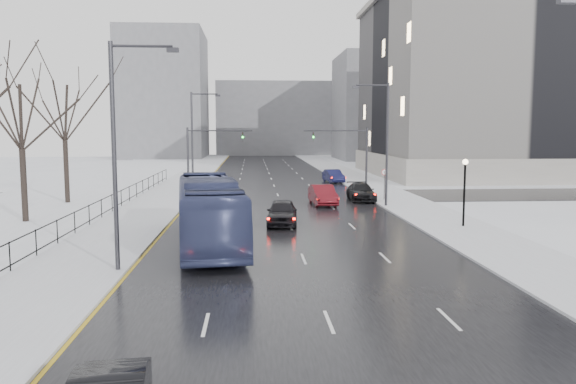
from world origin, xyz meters
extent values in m
cube|color=black|center=(0.00, 60.00, 0.02)|extent=(16.00, 150.00, 0.04)
cube|color=black|center=(0.00, 48.00, 0.02)|extent=(130.00, 10.00, 0.04)
cube|color=silver|center=(-10.50, 60.00, 0.08)|extent=(5.00, 150.00, 0.16)
cube|color=silver|center=(10.50, 60.00, 0.08)|extent=(5.00, 150.00, 0.16)
cube|color=white|center=(-20.00, 60.00, 0.06)|extent=(14.00, 150.00, 0.12)
cube|color=black|center=(-13.00, 30.00, 1.41)|extent=(0.04, 70.00, 0.05)
cube|color=black|center=(-13.00, 30.00, 0.41)|extent=(0.04, 70.00, 0.05)
cylinder|color=black|center=(-13.00, 30.00, 0.81)|extent=(0.06, 0.06, 1.30)
cube|color=#2D2D33|center=(5.80, 10.00, 9.65)|extent=(0.50, 0.25, 0.18)
cylinder|color=#2D2D33|center=(8.40, 40.00, 5.00)|extent=(0.20, 0.20, 10.00)
cylinder|color=#2D2D33|center=(7.10, 40.00, 9.80)|extent=(2.60, 0.12, 0.12)
cube|color=#2D2D33|center=(5.80, 40.00, 9.65)|extent=(0.50, 0.25, 0.18)
cylinder|color=#2D2D33|center=(-8.40, 20.00, 5.00)|extent=(0.20, 0.20, 10.00)
cylinder|color=#2D2D33|center=(-7.10, 20.00, 9.80)|extent=(2.60, 0.12, 0.12)
cube|color=#2D2D33|center=(-5.80, 20.00, 9.65)|extent=(0.50, 0.25, 0.18)
cylinder|color=#2D2D33|center=(-8.40, 52.00, 5.00)|extent=(0.20, 0.20, 10.00)
cylinder|color=#2D2D33|center=(-7.10, 52.00, 9.80)|extent=(2.60, 0.12, 0.12)
cube|color=#2D2D33|center=(-5.80, 52.00, 9.65)|extent=(0.50, 0.25, 0.18)
cylinder|color=black|center=(11.00, 30.00, 2.16)|extent=(0.14, 0.14, 4.00)
sphere|color=#FFE5B2|center=(11.00, 30.00, 4.26)|extent=(0.36, 0.36, 0.36)
cylinder|color=#2D2D33|center=(8.40, 48.00, 3.25)|extent=(0.20, 0.20, 6.50)
cylinder|color=#2D2D33|center=(5.40, 48.00, 6.20)|extent=(6.00, 0.12, 0.12)
imported|color=#2D2D33|center=(3.30, 48.00, 5.60)|extent=(0.15, 0.18, 0.90)
sphere|color=#19FF33|center=(3.30, 47.85, 5.60)|extent=(0.16, 0.16, 0.16)
cylinder|color=#2D2D33|center=(-8.40, 48.00, 3.25)|extent=(0.20, 0.20, 6.50)
cylinder|color=#2D2D33|center=(-5.40, 48.00, 6.20)|extent=(6.00, 0.12, 0.12)
imported|color=#2D2D33|center=(-3.30, 48.00, 5.60)|extent=(0.15, 0.18, 0.90)
sphere|color=#19FF33|center=(-3.30, 47.85, 5.60)|extent=(0.16, 0.16, 0.16)
cylinder|color=#2D2D33|center=(9.20, 44.00, 1.41)|extent=(0.06, 0.06, 2.50)
cylinder|color=white|center=(9.20, 44.00, 2.56)|extent=(0.60, 0.03, 0.60)
torus|color=#B20C0C|center=(9.20, 44.00, 2.56)|extent=(0.58, 0.06, 0.58)
cube|color=gray|center=(35.00, 72.00, 12.00)|extent=(40.00, 30.00, 24.00)
cube|color=gray|center=(35.00, 72.00, 1.50)|extent=(40.60, 30.60, 3.00)
cube|color=slate|center=(28.00, 115.00, 11.00)|extent=(24.00, 20.00, 22.00)
cube|color=slate|center=(-22.00, 125.00, 14.00)|extent=(18.00, 22.00, 28.00)
cube|color=slate|center=(4.00, 140.00, 9.00)|extent=(30.00, 18.00, 18.00)
imported|color=navy|center=(-4.80, 25.51, 1.89)|extent=(4.72, 13.55, 3.69)
imported|color=black|center=(-0.50, 31.97, 0.86)|extent=(2.32, 4.97, 1.65)
imported|color=maroon|center=(3.42, 41.60, 0.87)|extent=(2.06, 5.13, 1.66)
imported|color=black|center=(7.20, 44.34, 0.79)|extent=(2.21, 5.23, 1.51)
imported|color=#161742|center=(7.20, 61.34, 0.81)|extent=(2.24, 4.83, 1.53)
camera|label=1|loc=(-2.48, -4.60, 6.28)|focal=35.00mm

